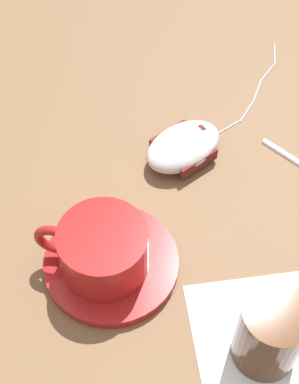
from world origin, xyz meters
name	(u,v)px	position (x,y,z in m)	size (l,w,h in m)	color
ground_plane	(196,247)	(0.00, 0.00, 0.00)	(3.00, 3.00, 0.00)	brown
saucer	(111,263)	(0.05, -0.08, 0.01)	(0.14, 0.14, 0.01)	maroon
coffee_cup	(102,249)	(0.05, -0.09, 0.04)	(0.09, 0.12, 0.06)	maroon
computer_mouse	(183,147)	(-0.12, -0.04, 0.02)	(0.12, 0.11, 0.04)	silver
mouse_cable	(256,90)	(-0.26, 0.02, 0.00)	(0.20, 0.06, 0.00)	gray
napkin_under_glass	(274,347)	(0.09, 0.10, 0.00)	(0.15, 0.15, 0.00)	white
drinking_glass	(270,333)	(0.10, 0.09, 0.05)	(0.06, 0.06, 0.09)	#4C2814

